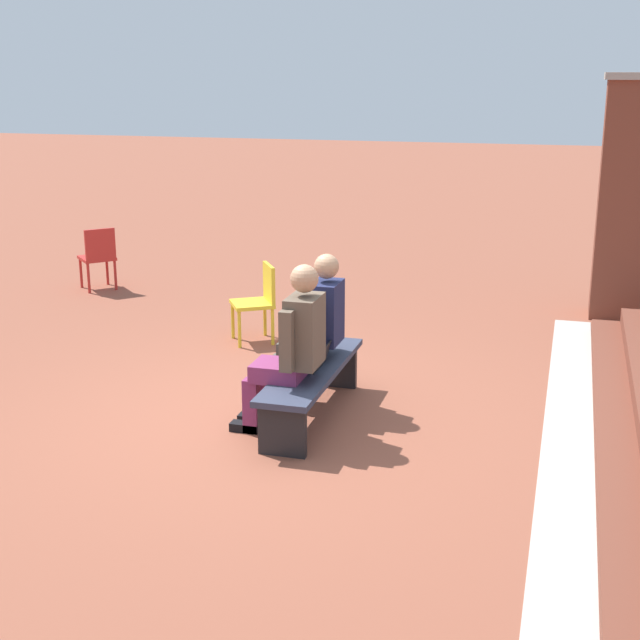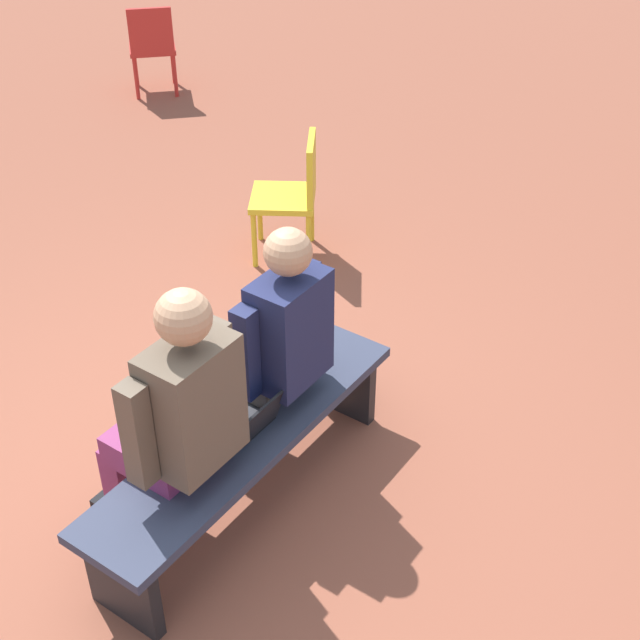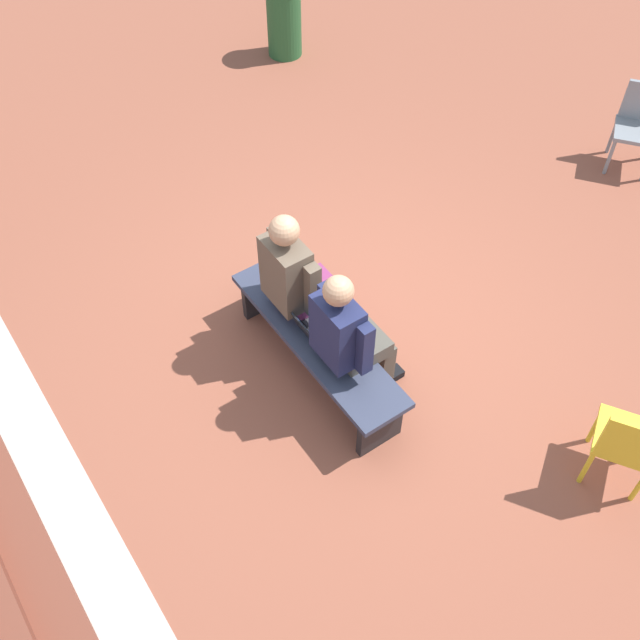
{
  "view_description": "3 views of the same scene",
  "coord_description": "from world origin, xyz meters",
  "px_view_note": "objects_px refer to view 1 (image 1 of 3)",
  "views": [
    {
      "loc": [
        6.62,
        2.37,
        2.83
      ],
      "look_at": [
        0.39,
        0.6,
        1.01
      ],
      "focal_mm": 50.0,
      "sensor_mm": 36.0,
      "label": 1
    },
    {
      "loc": [
        2.12,
        2.37,
        3.17
      ],
      "look_at": [
        -0.45,
        0.57,
        0.94
      ],
      "focal_mm": 50.0,
      "sensor_mm": 36.0,
      "label": 2
    },
    {
      "loc": [
        -3.04,
        2.37,
        4.84
      ],
      "look_at": [
        -0.29,
        0.47,
        0.85
      ],
      "focal_mm": 42.0,
      "sensor_mm": 36.0,
      "label": 3
    }
  ],
  "objects_px": {
    "person_student": "(314,325)",
    "person_adult": "(291,345)",
    "bench": "(312,378)",
    "laptop": "(313,362)",
    "plastic_chair_far_left": "(259,298)",
    "plastic_chair_foreground": "(98,255)"
  },
  "relations": [
    {
      "from": "plastic_chair_far_left",
      "to": "person_adult",
      "type": "bearing_deg",
      "value": 25.51
    },
    {
      "from": "bench",
      "to": "laptop",
      "type": "distance_m",
      "value": 0.15
    },
    {
      "from": "plastic_chair_foreground",
      "to": "plastic_chair_far_left",
      "type": "xyz_separation_m",
      "value": [
        1.61,
        2.83,
        0.0
      ]
    },
    {
      "from": "person_adult",
      "to": "plastic_chair_foreground",
      "type": "xyz_separation_m",
      "value": [
        -3.92,
        -3.93,
        -0.26
      ]
    },
    {
      "from": "plastic_chair_far_left",
      "to": "plastic_chair_foreground",
      "type": "bearing_deg",
      "value": -119.61
    },
    {
      "from": "person_student",
      "to": "plastic_chair_far_left",
      "type": "height_order",
      "value": "person_student"
    },
    {
      "from": "plastic_chair_foreground",
      "to": "person_student",
      "type": "bearing_deg",
      "value": 50.25
    },
    {
      "from": "laptop",
      "to": "plastic_chair_foreground",
      "type": "xyz_separation_m",
      "value": [
        -3.59,
        -4.01,
        -0.02
      ]
    },
    {
      "from": "bench",
      "to": "person_student",
      "type": "relative_size",
      "value": 1.33
    },
    {
      "from": "laptop",
      "to": "plastic_chair_foreground",
      "type": "relative_size",
      "value": 0.38
    },
    {
      "from": "bench",
      "to": "person_student",
      "type": "height_order",
      "value": "person_student"
    },
    {
      "from": "bench",
      "to": "person_adult",
      "type": "relative_size",
      "value": 1.29
    },
    {
      "from": "person_student",
      "to": "plastic_chair_far_left",
      "type": "relative_size",
      "value": 1.61
    },
    {
      "from": "person_student",
      "to": "plastic_chair_far_left",
      "type": "distance_m",
      "value": 2.01
    },
    {
      "from": "bench",
      "to": "plastic_chair_foreground",
      "type": "height_order",
      "value": "plastic_chair_foreground"
    },
    {
      "from": "person_student",
      "to": "laptop",
      "type": "bearing_deg",
      "value": 14.03
    },
    {
      "from": "person_student",
      "to": "laptop",
      "type": "xyz_separation_m",
      "value": [
        0.32,
        0.08,
        -0.22
      ]
    },
    {
      "from": "bench",
      "to": "plastic_chair_far_left",
      "type": "relative_size",
      "value": 2.14
    },
    {
      "from": "bench",
      "to": "person_adult",
      "type": "bearing_deg",
      "value": -11.7
    },
    {
      "from": "person_adult",
      "to": "plastic_chair_far_left",
      "type": "relative_size",
      "value": 1.66
    },
    {
      "from": "person_student",
      "to": "person_adult",
      "type": "distance_m",
      "value": 0.64
    },
    {
      "from": "person_adult",
      "to": "laptop",
      "type": "bearing_deg",
      "value": 165.72
    }
  ]
}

